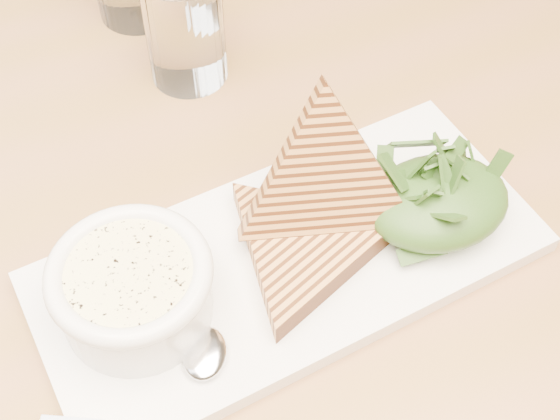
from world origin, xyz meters
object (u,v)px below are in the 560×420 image
object	(u,v)px
platter	(289,261)
glass_near	(185,27)
table_top	(149,270)
soup_bowl	(135,295)

from	to	relation	value
platter	glass_near	size ratio (longest dim) A/B	3.51
platter	glass_near	xyz separation A→B (m)	(-0.01, 0.24, 0.05)
platter	glass_near	distance (m)	0.25
table_top	glass_near	size ratio (longest dim) A/B	11.05
table_top	platter	world-z (taller)	platter
soup_bowl	glass_near	xyz separation A→B (m)	(0.11, 0.25, 0.02)
glass_near	platter	bearing A→B (deg)	-87.27
table_top	platter	size ratio (longest dim) A/B	3.15
table_top	soup_bowl	size ratio (longest dim) A/B	11.24
table_top	glass_near	bearing A→B (deg)	64.57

